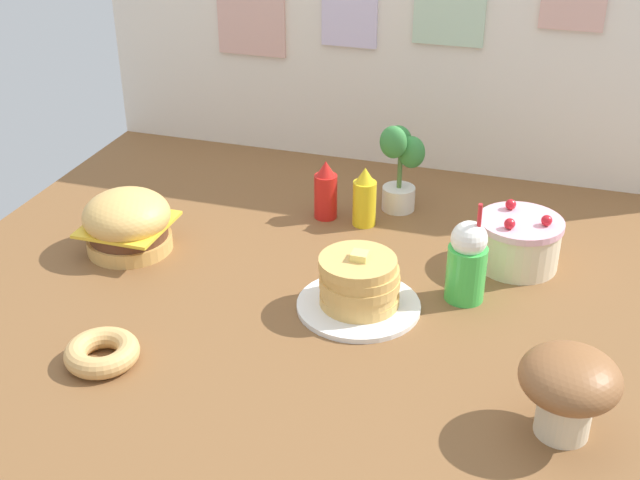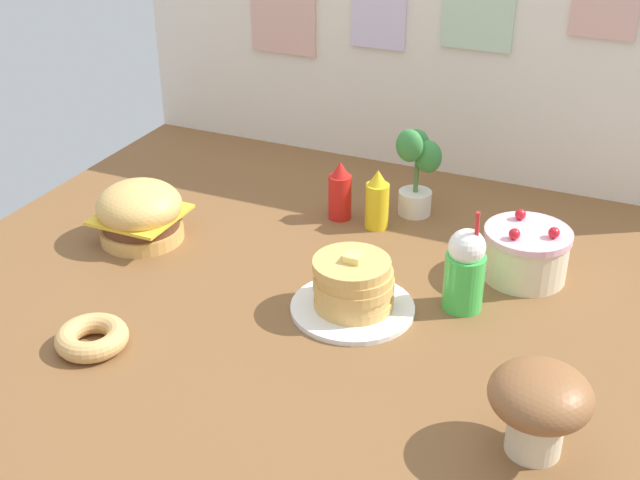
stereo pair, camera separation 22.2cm
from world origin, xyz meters
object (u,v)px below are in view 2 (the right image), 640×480
cream_soda_cup (465,270)px  pancake_stack (353,289)px  ketchup_bottle (340,192)px  layer_cake (526,253)px  mustard_bottle (377,201)px  burger (140,213)px  donut_pink_glaze (92,337)px  potted_plant (417,168)px  mushroom_stool (539,402)px

cream_soda_cup → pancake_stack: bearing=-152.9°
ketchup_bottle → layer_cake: bearing=-11.4°
layer_cake → cream_soda_cup: 0.25m
pancake_stack → mustard_bottle: 0.47m
burger → mustard_bottle: 0.71m
donut_pink_glaze → potted_plant: (0.48, 1.00, 0.13)m
layer_cake → mushroom_stool: mushroom_stool is taller
pancake_stack → potted_plant: 0.60m
donut_pink_glaze → mushroom_stool: size_ratio=0.85×
pancake_stack → mushroom_stool: size_ratio=1.55×
burger → pancake_stack: (0.72, -0.10, -0.02)m
mushroom_stool → ketchup_bottle: bearing=133.7°
donut_pink_glaze → potted_plant: potted_plant is taller
pancake_stack → layer_cake: (0.37, 0.35, 0.01)m
pancake_stack → potted_plant: potted_plant is taller
burger → pancake_stack: burger is taller
pancake_stack → ketchup_bottle: size_ratio=1.70×
burger → mushroom_stool: 1.32m
burger → potted_plant: bearing=35.6°
pancake_stack → layer_cake: 0.51m
burger → mustard_bottle: (0.61, 0.36, 0.00)m
donut_pink_glaze → mushroom_stool: mushroom_stool is taller
mustard_bottle → cream_soda_cup: 0.49m
potted_plant → mushroom_stool: (0.56, -0.92, -0.03)m
ketchup_bottle → pancake_stack: bearing=-63.4°
cream_soda_cup → burger: bearing=-178.3°
burger → mushroom_stool: size_ratio=1.21×
pancake_stack → ketchup_bottle: ketchup_bottle is taller
donut_pink_glaze → potted_plant: bearing=64.3°
potted_plant → ketchup_bottle: bearing=-148.7°
ketchup_bottle → donut_pink_glaze: 0.92m
layer_cake → donut_pink_glaze: bearing=-139.4°
layer_cake → potted_plant: bearing=148.2°
ketchup_bottle → cream_soda_cup: cream_soda_cup is taller
mustard_bottle → donut_pink_glaze: mustard_bottle is taller
layer_cake → potted_plant: potted_plant is taller
ketchup_bottle → mushroom_stool: bearing=-46.3°
mustard_bottle → cream_soda_cup: size_ratio=0.67×
layer_cake → mustard_bottle: bearing=166.9°
donut_pink_glaze → potted_plant: 1.12m
mustard_bottle → mushroom_stool: 1.01m
mustard_bottle → donut_pink_glaze: 0.96m
burger → donut_pink_glaze: burger is taller
pancake_stack → mushroom_stool: 0.63m
potted_plant → cream_soda_cup: bearing=-58.6°
burger → layer_cake: burger is taller
pancake_stack → donut_pink_glaze: (-0.51, -0.40, -0.04)m
burger → cream_soda_cup: (0.97, 0.03, 0.03)m
cream_soda_cup → donut_pink_glaze: bearing=-145.1°
pancake_stack → mushroom_stool: bearing=-31.9°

